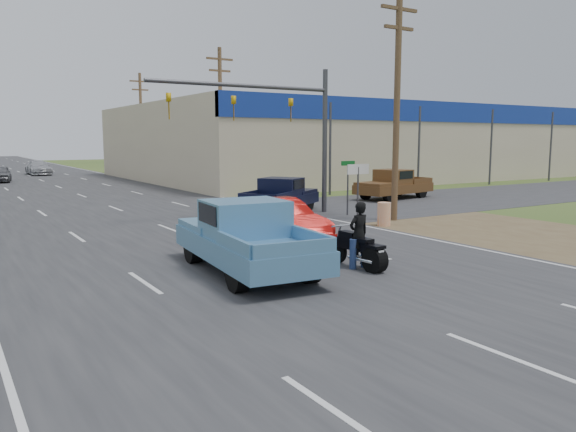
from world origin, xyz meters
TOP-DOWN VIEW (x-y plane):
  - ground at (0.00, 0.00)m, footprint 200.00×200.00m
  - main_road at (0.00, 40.00)m, footprint 15.00×180.00m
  - cross_road at (0.00, 18.00)m, footprint 120.00×10.00m
  - dirt_verge at (11.00, 10.00)m, footprint 8.00×18.00m
  - big_box_store at (32.00, 39.93)m, footprint 50.00×28.10m
  - utility_pole_1 at (9.50, 13.00)m, footprint 2.00×0.28m
  - utility_pole_2 at (9.50, 31.00)m, footprint 2.00×0.28m
  - utility_pole_3 at (9.50, 49.00)m, footprint 2.00×0.28m
  - tree_3 at (55.00, 70.00)m, footprint 8.40×8.40m
  - tree_5 at (30.00, 95.00)m, footprint 7.98×7.98m
  - barrel_0 at (8.00, 12.00)m, footprint 0.56×0.56m
  - barrel_1 at (8.40, 20.50)m, footprint 0.56×0.56m
  - lane_sign at (8.20, 14.00)m, footprint 1.20×0.08m
  - street_name_sign at (8.80, 15.50)m, footprint 0.80×0.08m
  - signal_mast at (5.82, 17.00)m, footprint 9.12×0.40m
  - red_convertible at (2.22, 11.02)m, footprint 1.69×4.71m
  - motorcycle at (2.07, 6.35)m, footprint 0.71×2.30m
  - rider at (2.06, 6.42)m, footprint 0.68×0.47m
  - blue_pickup at (-0.81, 7.83)m, footprint 2.88×6.18m
  - navy_pickup at (6.54, 17.89)m, footprint 5.51×4.60m
  - brown_pickup at (15.79, 19.94)m, footprint 5.71×3.02m
  - distant_car_grey at (-3.27, 47.81)m, footprint 2.24×4.33m
  - distant_car_silver at (1.06, 56.65)m, footprint 2.14×5.01m

SIDE VIEW (x-z plane):
  - ground at x=0.00m, z-range 0.00..0.00m
  - dirt_verge at x=11.00m, z-range 0.00..0.01m
  - cross_road at x=0.00m, z-range 0.00..0.02m
  - main_road at x=0.00m, z-range 0.00..0.02m
  - barrel_0 at x=8.00m, z-range 0.00..1.00m
  - barrel_1 at x=8.40m, z-range 0.00..1.00m
  - motorcycle at x=2.07m, z-range -0.07..1.10m
  - distant_car_grey at x=-3.27m, z-range 0.00..1.41m
  - distant_car_silver at x=1.06m, z-range 0.00..1.44m
  - red_convertible at x=2.22m, z-range 0.00..1.55m
  - navy_pickup at x=6.54m, z-range 0.01..1.76m
  - rider at x=2.06m, z-range 0.00..1.80m
  - brown_pickup at x=15.79m, z-range 0.01..1.81m
  - blue_pickup at x=-0.81m, z-range 0.01..1.99m
  - street_name_sign at x=8.80m, z-range 0.30..2.91m
  - lane_sign at x=8.20m, z-range 0.64..3.16m
  - big_box_store at x=32.00m, z-range 0.01..6.61m
  - signal_mast at x=5.82m, z-range 1.30..8.30m
  - utility_pole_1 at x=9.50m, z-range 0.32..10.32m
  - utility_pole_2 at x=9.50m, z-range 0.32..10.32m
  - utility_pole_3 at x=9.50m, z-range 0.32..10.32m
  - tree_5 at x=30.00m, z-range 0.94..10.82m
  - tree_3 at x=55.00m, z-range 0.99..11.39m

